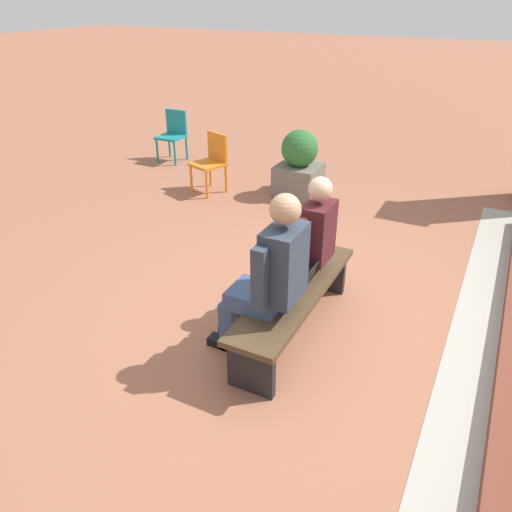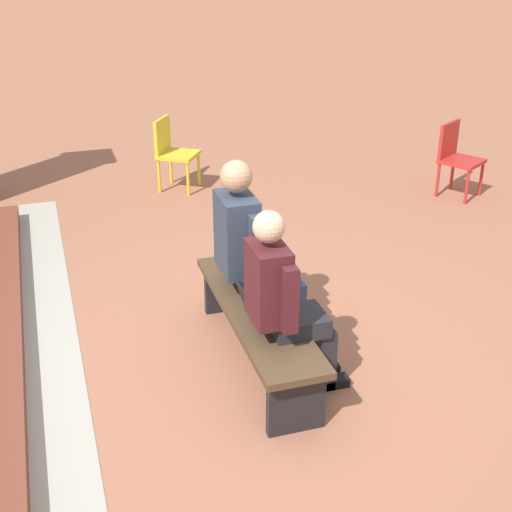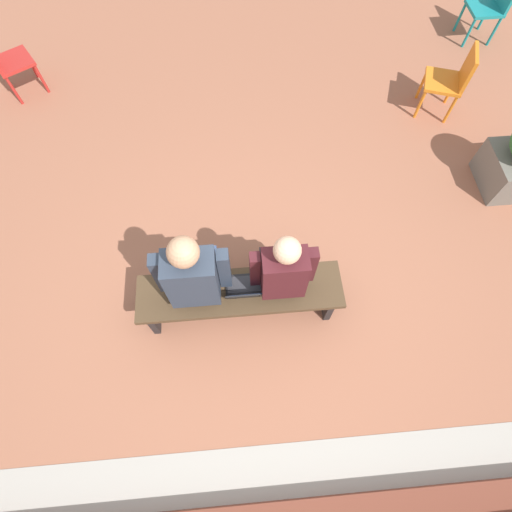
{
  "view_description": "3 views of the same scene",
  "coord_description": "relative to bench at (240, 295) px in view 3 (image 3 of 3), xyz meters",
  "views": [
    {
      "loc": [
        3.41,
        1.19,
        2.67
      ],
      "look_at": [
        0.59,
        -0.25,
        0.96
      ],
      "focal_mm": 35.0,
      "sensor_mm": 36.0,
      "label": 1
    },
    {
      "loc": [
        -4.04,
        1.19,
        2.92
      ],
      "look_at": [
        0.46,
        -0.23,
        0.68
      ],
      "focal_mm": 50.0,
      "sensor_mm": 36.0,
      "label": 2
    },
    {
      "loc": [
        0.08,
        1.19,
        3.68
      ],
      "look_at": [
        -0.04,
        -0.2,
        0.95
      ],
      "focal_mm": 28.0,
      "sensor_mm": 36.0,
      "label": 3
    }
  ],
  "objects": [
    {
      "name": "ground_plane",
      "position": [
        -0.11,
        0.13,
        -0.35
      ],
      "size": [
        60.0,
        60.0,
        0.0
      ],
      "primitive_type": "plane",
      "color": "#9E6047"
    },
    {
      "name": "concrete_strip",
      "position": [
        0.0,
        1.42,
        -0.35
      ],
      "size": [
        7.57,
        0.4,
        0.01
      ],
      "primitive_type": "cube",
      "color": "#A8A399",
      "rests_on": "ground"
    },
    {
      "name": "bench",
      "position": [
        0.0,
        0.0,
        0.0
      ],
      "size": [
        1.8,
        0.44,
        0.45
      ],
      "color": "#4C3823",
      "rests_on": "ground"
    },
    {
      "name": "person_student",
      "position": [
        -0.36,
        -0.07,
        0.35
      ],
      "size": [
        0.53,
        0.67,
        1.32
      ],
      "color": "#232328",
      "rests_on": "ground"
    },
    {
      "name": "person_adult",
      "position": [
        0.35,
        -0.07,
        0.39
      ],
      "size": [
        0.59,
        0.74,
        1.42
      ],
      "color": "#384C75",
      "rests_on": "ground"
    },
    {
      "name": "laptop",
      "position": [
        -0.04,
        0.01,
        0.15
      ],
      "size": [
        0.32,
        0.29,
        0.21
      ],
      "color": "black",
      "rests_on": "bench"
    },
    {
      "name": "plastic_chair_by_pillar",
      "position": [
        -3.63,
        -3.81,
        0.13
      ],
      "size": [
        0.43,
        0.43,
        0.84
      ],
      "color": "teal",
      "rests_on": "ground"
    },
    {
      "name": "plastic_chair_foreground",
      "position": [
        2.63,
        -3.21,
        0.13
      ],
      "size": [
        0.58,
        0.58,
        0.84
      ],
      "color": "red",
      "rests_on": "ground"
    },
    {
      "name": "plastic_chair_far_left",
      "position": [
        -2.64,
        -2.44,
        0.13
      ],
      "size": [
        0.53,
        0.53,
        0.84
      ],
      "color": "orange",
      "rests_on": "ground"
    }
  ]
}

